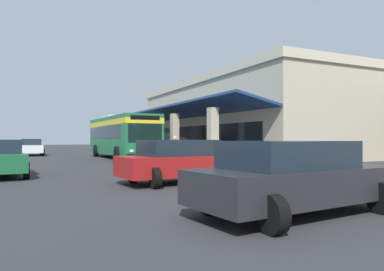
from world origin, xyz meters
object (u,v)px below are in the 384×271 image
parked_sedan_charcoal (293,177)px  pedestrian (175,151)px  potted_palm (146,148)px  parked_sedan_white (31,147)px  parked_sedan_red (182,161)px  transit_bus (121,134)px

parked_sedan_charcoal → pedestrian: (-9.87, 1.58, 0.16)m
parked_sedan_charcoal → potted_palm: bearing=167.5°
parked_sedan_white → potted_palm: size_ratio=1.53×
parked_sedan_red → pedestrian: bearing=160.4°
potted_palm → transit_bus: bearing=-31.8°
transit_bus → parked_sedan_red: bearing=-6.9°
transit_bus → potted_palm: 8.29m
pedestrian → potted_palm: (-18.69, 4.75, -0.33)m
parked_sedan_charcoal → pedestrian: bearing=170.9°
transit_bus → parked_sedan_charcoal: transit_bus is taller
transit_bus → parked_sedan_red: 16.08m
parked_sedan_white → pedestrian: size_ratio=2.70×
parked_sedan_charcoal → parked_sedan_white: (-29.40, -4.10, 0.00)m
parked_sedan_white → pedestrian: bearing=16.2°
transit_bus → parked_sedan_white: 9.97m
parked_sedan_white → parked_sedan_red: same height
parked_sedan_charcoal → pedestrian: pedestrian is taller
transit_bus → potted_palm: size_ratio=3.92×
parked_sedan_white → pedestrian: pedestrian is taller
parked_sedan_charcoal → parked_sedan_white: same height
transit_bus → parked_sedan_red: transit_bus is taller
parked_sedan_white → parked_sedan_red: bearing=10.0°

